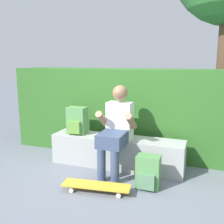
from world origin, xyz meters
TOP-DOWN VIEW (x-y plane):
  - ground_plane at (0.00, 0.00)m, footprint 24.00×24.00m
  - bench_main at (0.00, 0.31)m, footprint 1.90×0.40m
  - person_skater at (0.06, 0.10)m, footprint 0.49×0.62m
  - skateboard_near_person at (0.02, -0.50)m, footprint 0.82×0.30m
  - backpack_on_bench at (-0.63, 0.30)m, footprint 0.28×0.23m
  - backpack_on_ground at (0.56, -0.19)m, footprint 0.28×0.23m
  - hedge_row at (0.17, 1.00)m, footprint 4.27×0.72m

SIDE VIEW (x-z plane):
  - ground_plane at x=0.00m, z-range 0.00..0.00m
  - skateboard_near_person at x=0.02m, z-range 0.03..0.12m
  - backpack_on_ground at x=0.56m, z-range -0.01..0.39m
  - bench_main at x=0.00m, z-range 0.00..0.43m
  - backpack_on_bench at x=-0.63m, z-range 0.43..0.83m
  - person_skater at x=0.06m, z-range 0.04..1.23m
  - hedge_row at x=0.17m, z-range 0.00..1.38m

